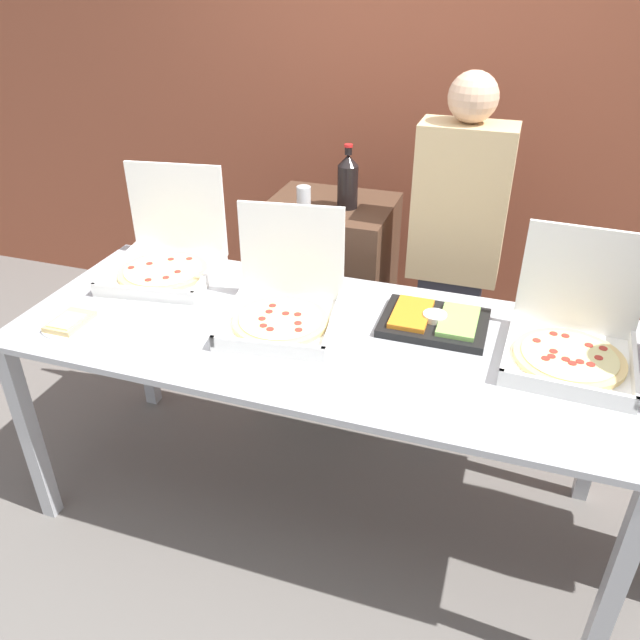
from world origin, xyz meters
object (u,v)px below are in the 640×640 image
pizza_box_far_right (572,339)px  veggie_tray (434,321)px  paper_plate_front_right (70,323)px  pizza_box_near_right (283,304)px  pizza_box_near_left (167,256)px  soda_can_silver (304,199)px  person_guest_cap (454,259)px  soda_bottle (348,181)px

pizza_box_far_right → veggie_tray: (-0.48, 0.06, -0.05)m
paper_plate_front_right → veggie_tray: 1.37m
pizza_box_near_right → pizza_box_near_left: 0.67m
soda_can_silver → person_guest_cap: (0.70, 0.06, -0.23)m
veggie_tray → pizza_box_near_right: bearing=-165.7°
paper_plate_front_right → soda_can_silver: soda_can_silver is taller
pizza_box_far_right → pizza_box_near_left: (-1.66, 0.15, 0.00)m
pizza_box_far_right → pizza_box_near_left: size_ratio=0.89×
pizza_box_far_right → soda_can_silver: 1.35m
soda_bottle → pizza_box_far_right: bearing=-35.9°
veggie_tray → person_guest_cap: bearing=91.1°
soda_bottle → pizza_box_near_left: bearing=-137.5°
veggie_tray → soda_bottle: bearing=128.6°
pizza_box_near_right → veggie_tray: 0.57m
pizza_box_far_right → paper_plate_front_right: size_ratio=2.13×
soda_bottle → veggie_tray: bearing=-51.4°
veggie_tray → soda_can_silver: 0.93m
soda_can_silver → person_guest_cap: bearing=5.1°
pizza_box_near_right → soda_can_silver: size_ratio=3.85×
paper_plate_front_right → soda_bottle: soda_bottle is taller
pizza_box_near_right → person_guest_cap: size_ratio=0.28×
pizza_box_far_right → soda_can_silver: size_ratio=3.66×
pizza_box_near_right → pizza_box_far_right: bearing=-3.5°
paper_plate_front_right → person_guest_cap: 1.66m
soda_bottle → soda_can_silver: soda_bottle is taller
pizza_box_far_right → pizza_box_near_right: (-1.03, -0.08, -0.00)m
pizza_box_far_right → person_guest_cap: size_ratio=0.27×
pizza_box_near_left → person_guest_cap: (1.17, 0.52, -0.08)m
pizza_box_near_left → veggie_tray: 1.19m
pizza_box_near_right → soda_bottle: soda_bottle is taller
pizza_box_near_right → soda_can_silver: 0.73m
pizza_box_far_right → veggie_tray: size_ratio=1.17×
paper_plate_front_right → soda_bottle: bearing=55.6°
pizza_box_near_right → soda_can_silver: (-0.17, 0.69, 0.16)m
paper_plate_front_right → pizza_box_near_right: bearing=20.9°
pizza_box_far_right → person_guest_cap: 0.84m
pizza_box_near_right → veggie_tray: size_ratio=1.23×
veggie_tray → soda_can_silver: bearing=142.2°
soda_bottle → soda_can_silver: 0.22m
pizza_box_far_right → soda_can_silver: bearing=155.6°
person_guest_cap → veggie_tray: bearing=91.1°
pizza_box_far_right → person_guest_cap: person_guest_cap is taller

